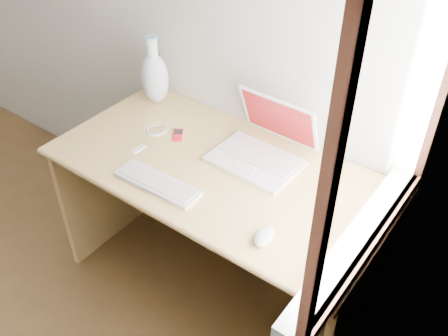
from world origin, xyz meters
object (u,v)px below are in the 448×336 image
Objects in this scene: desk at (231,196)px; laptop at (261,146)px; external_keyboard at (157,183)px; vase at (154,76)px.

laptop is at bearing 36.58° from desk.
external_keyboard is (-0.13, -0.33, 0.23)m from desk.
vase reaches higher than external_keyboard.
desk is at bearing -15.24° from vase.
desk is 0.70m from vase.
external_keyboard is at bearing -111.68° from desk.
laptop is 0.69m from vase.
external_keyboard is (-0.23, -0.40, -0.05)m from laptop.
vase reaches higher than laptop.
vase is at bearing 164.76° from desk.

